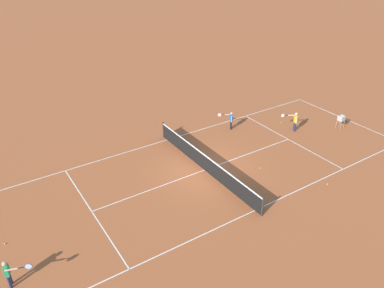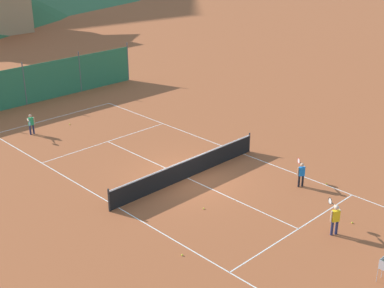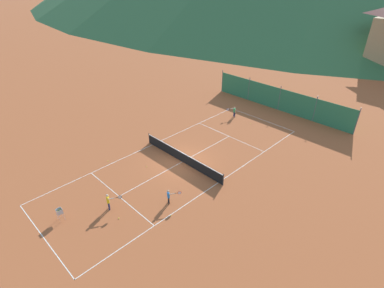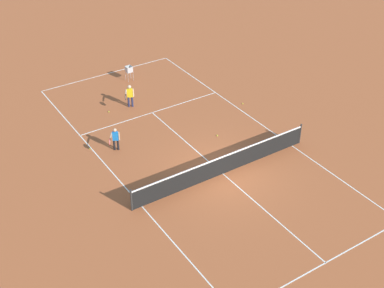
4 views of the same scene
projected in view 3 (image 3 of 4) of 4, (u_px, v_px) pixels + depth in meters
The scene contains 13 objects.
ground_plane at pixel (182, 162), 25.86m from camera, with size 600.00×600.00×0.00m, color #A8542D.
court_line_markings at pixel (182, 162), 25.86m from camera, with size 8.25×23.85×0.01m.
tennis_net at pixel (182, 157), 25.60m from camera, with size 9.18×0.08×1.06m.
windscreen_fence_far at pixel (279, 99), 34.62m from camera, with size 17.28×0.08×2.90m.
player_far_baseline at pixel (234, 111), 33.26m from camera, with size 0.67×0.94×1.21m.
player_near_service at pixel (169, 196), 20.99m from camera, with size 0.81×0.83×1.19m.
player_near_baseline at pixel (109, 201), 20.46m from camera, with size 0.84×0.90×1.29m.
tennis_ball_alley_right at pixel (108, 161), 25.89m from camera, with size 0.07×0.07×0.07m, color #CCE033.
tennis_ball_service_box at pixel (251, 124), 32.06m from camera, with size 0.07×0.07×0.07m, color #CCE033.
tennis_ball_alley_left at pixel (171, 215), 20.25m from camera, with size 0.07×0.07×0.07m, color #CCE033.
tennis_ball_by_net_right at pixel (119, 218), 20.01m from camera, with size 0.07×0.07×0.07m, color #CCE033.
tennis_ball_far_corner at pixel (147, 167), 25.18m from camera, with size 0.07×0.07×0.07m, color #CCE033.
ball_hopper at pixel (60, 212), 19.64m from camera, with size 0.36×0.36×0.89m.
Camera 3 is at (15.75, -14.58, 14.53)m, focal length 28.00 mm.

